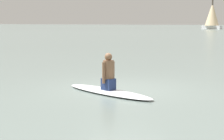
% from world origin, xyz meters
% --- Properties ---
extents(ground_plane, '(400.00, 400.00, 0.00)m').
position_xyz_m(ground_plane, '(0.00, 0.00, 0.00)').
color(ground_plane, slate).
extents(surfboard, '(3.28, 1.97, 0.11)m').
position_xyz_m(surfboard, '(0.08, 0.84, 0.05)').
color(surfboard, white).
rests_on(surfboard, ground).
extents(person_paddler, '(0.43, 0.45, 1.05)m').
position_xyz_m(person_paddler, '(0.08, 0.84, 0.58)').
color(person_paddler, navy).
rests_on(person_paddler, surfboard).
extents(sailboat_far_left, '(5.27, 4.51, 7.47)m').
position_xyz_m(sailboat_far_left, '(9.19, -88.78, 3.51)').
color(sailboat_far_left, silver).
rests_on(sailboat_far_left, ground).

